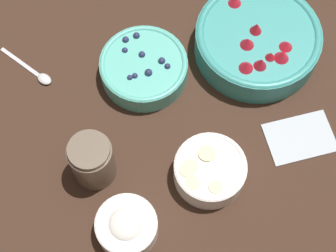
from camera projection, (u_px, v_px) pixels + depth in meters
ground_plane at (165, 122)px, 1.10m from camera, size 4.00×4.00×0.00m
bowl_strawberries at (258, 40)px, 1.14m from camera, size 0.25×0.25×0.09m
bowl_blueberries at (144, 67)px, 1.12m from camera, size 0.18×0.18×0.06m
bowl_bananas at (210, 170)px, 1.03m from camera, size 0.13×0.13×0.06m
bowl_cream at (127, 226)px, 0.99m from camera, size 0.11×0.11×0.06m
jar_chocolate at (92, 161)px, 1.02m from camera, size 0.08×0.08×0.11m
napkin at (300, 137)px, 1.09m from camera, size 0.15×0.11×0.01m
spoon at (35, 73)px, 1.14m from camera, size 0.11×0.10×0.01m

